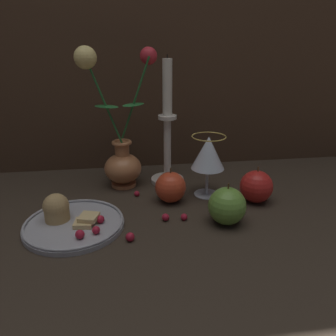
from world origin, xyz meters
TOP-DOWN VIEW (x-y plane):
  - ground_plane at (0.00, 0.00)m, footprint 2.40×2.40m
  - vase at (-0.09, 0.15)m, footprint 0.20×0.10m
  - plate_with_pastries at (-0.21, -0.06)m, footprint 0.21×0.21m
  - wine_glass at (0.12, 0.06)m, footprint 0.09×0.09m
  - candlestick at (0.03, 0.16)m, footprint 0.09×0.09m
  - apple_beside_vase at (0.13, -0.09)m, footprint 0.08×0.08m
  - apple_near_glass at (0.02, 0.03)m, footprint 0.08×0.08m
  - apple_at_table_edge at (0.23, 0.00)m, footprint 0.08×0.08m
  - berry_near_plate at (-0.08, -0.13)m, footprint 0.02×0.02m
  - berry_front_center at (0.00, -0.06)m, footprint 0.02×0.02m
  - berry_by_glass_stem at (0.04, -0.07)m, footprint 0.02×0.02m
  - berry_under_candlestick at (-0.06, 0.07)m, footprint 0.01×0.01m

SIDE VIEW (x-z plane):
  - ground_plane at x=0.00m, z-range 0.00..0.00m
  - berry_under_candlestick at x=-0.06m, z-range 0.00..0.01m
  - berry_by_glass_stem at x=0.04m, z-range 0.00..0.02m
  - berry_front_center at x=0.00m, z-range 0.00..0.02m
  - berry_near_plate at x=-0.08m, z-range 0.00..0.02m
  - plate_with_pastries at x=-0.21m, z-range -0.02..0.05m
  - apple_near_glass at x=0.02m, z-range -0.01..0.08m
  - apple_at_table_edge at x=0.23m, z-range -0.01..0.09m
  - apple_beside_vase at x=0.13m, z-range -0.01..0.09m
  - wine_glass at x=0.12m, z-range 0.03..0.19m
  - vase at x=-0.09m, z-range -0.07..0.30m
  - candlestick at x=0.03m, z-range -0.04..0.31m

